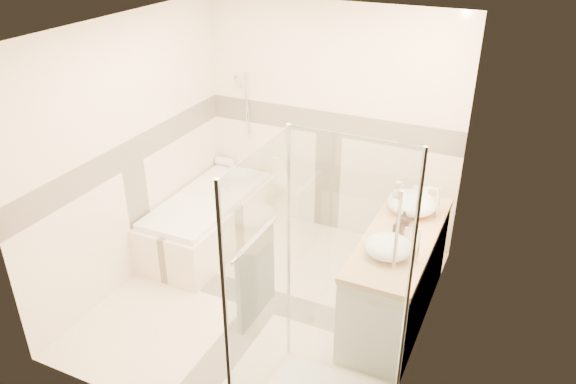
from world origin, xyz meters
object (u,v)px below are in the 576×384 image
at_px(vanity, 397,276).
at_px(amenity_bottle_b, 404,219).
at_px(vessel_sink_near, 412,203).
at_px(amenity_bottle_a, 399,228).
at_px(bathtub, 209,217).
at_px(vessel_sink_far, 388,246).
at_px(shower_enclosure, 309,353).

height_order(vanity, amenity_bottle_b, amenity_bottle_b).
height_order(vessel_sink_near, amenity_bottle_a, vessel_sink_near).
height_order(bathtub, vessel_sink_near, vessel_sink_near).
bearing_deg(vessel_sink_near, bathtub, -178.21).
distance_m(vessel_sink_near, amenity_bottle_b, 0.28).
bearing_deg(amenity_bottle_b, vessel_sink_far, -90.00).
bearing_deg(vanity, bathtub, 170.75).
bearing_deg(shower_enclosure, bathtub, 138.90).
xyz_separation_m(vanity, vessel_sink_near, (-0.02, 0.42, 0.51)).
xyz_separation_m(shower_enclosure, vessel_sink_far, (0.27, 0.93, 0.42)).
height_order(shower_enclosure, vessel_sink_near, shower_enclosure).
height_order(vessel_sink_far, amenity_bottle_b, vessel_sink_far).
distance_m(bathtub, shower_enclosure, 2.47).
bearing_deg(amenity_bottle_a, amenity_bottle_b, 90.00).
relative_size(bathtub, vessel_sink_far, 4.42).
relative_size(vanity, amenity_bottle_b, 11.40).
bearing_deg(amenity_bottle_b, bathtub, 174.35).
bearing_deg(vessel_sink_near, amenity_bottle_b, -90.00).
xyz_separation_m(shower_enclosure, amenity_bottle_b, (0.27, 1.41, 0.42)).
bearing_deg(vanity, vessel_sink_near, 92.75).
bearing_deg(vessel_sink_far, vessel_sink_near, 90.00).
relative_size(vessel_sink_near, amenity_bottle_b, 3.13).
distance_m(shower_enclosure, amenity_bottle_b, 1.49).
distance_m(bathtub, vessel_sink_far, 2.32).
height_order(vessel_sink_near, vessel_sink_far, vessel_sink_near).
xyz_separation_m(vanity, shower_enclosure, (-0.29, -1.27, 0.08)).
bearing_deg(shower_enclosure, vessel_sink_near, 80.82).
bearing_deg(vessel_sink_far, vanity, 86.68).
relative_size(amenity_bottle_a, amenity_bottle_b, 1.14).
relative_size(bathtub, vanity, 1.05).
xyz_separation_m(vessel_sink_near, amenity_bottle_b, (0.00, -0.28, -0.02)).
xyz_separation_m(bathtub, amenity_bottle_a, (2.13, -0.38, 0.62)).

